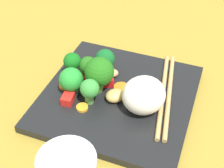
% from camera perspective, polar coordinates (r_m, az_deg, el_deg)
% --- Properties ---
extents(ground_plane, '(1.10, 1.10, 0.02)m').
position_cam_1_polar(ground_plane, '(0.61, 1.08, -3.51)').
color(ground_plane, olive).
extents(square_plate, '(0.28, 0.28, 0.02)m').
position_cam_1_polar(square_plate, '(0.60, 1.10, -2.33)').
color(square_plate, black).
rests_on(square_plate, ground_plane).
extents(rice_mound, '(0.10, 0.10, 0.06)m').
position_cam_1_polar(rice_mound, '(0.55, 5.64, -1.96)').
color(rice_mound, white).
rests_on(rice_mound, square_plate).
extents(broccoli_floret_0, '(0.03, 0.03, 0.05)m').
position_cam_1_polar(broccoli_floret_0, '(0.56, -4.00, -1.00)').
color(broccoli_floret_0, '#569142').
rests_on(broccoli_floret_0, square_plate).
extents(broccoli_floret_1, '(0.03, 0.03, 0.05)m').
position_cam_1_polar(broccoli_floret_1, '(0.61, -7.06, 3.84)').
color(broccoli_floret_1, '#6AA549').
rests_on(broccoli_floret_1, square_plate).
extents(broccoli_floret_2, '(0.05, 0.05, 0.07)m').
position_cam_1_polar(broccoli_floret_2, '(0.57, -2.46, 1.84)').
color(broccoli_floret_2, '#62A03D').
rests_on(broccoli_floret_2, square_plate).
extents(broccoli_floret_3, '(0.04, 0.04, 0.05)m').
position_cam_1_polar(broccoli_floret_3, '(0.61, -4.27, 3.18)').
color(broccoli_floret_3, '#67A656').
rests_on(broccoli_floret_3, square_plate).
extents(broccoli_floret_4, '(0.04, 0.04, 0.05)m').
position_cam_1_polar(broccoli_floret_4, '(0.58, -7.23, 0.75)').
color(broccoli_floret_4, '#5E934B').
rests_on(broccoli_floret_4, square_plate).
extents(broccoli_floret_5, '(0.04, 0.04, 0.05)m').
position_cam_1_polar(broccoli_floret_5, '(0.63, -1.24, 4.46)').
color(broccoli_floret_5, '#6FB152').
rests_on(broccoli_floret_5, square_plate).
extents(carrot_slice_0, '(0.04, 0.04, 0.01)m').
position_cam_1_polar(carrot_slice_0, '(0.61, -3.58, 0.02)').
color(carrot_slice_0, orange).
rests_on(carrot_slice_0, square_plate).
extents(carrot_slice_1, '(0.04, 0.04, 0.01)m').
position_cam_1_polar(carrot_slice_1, '(0.60, 1.38, -0.61)').
color(carrot_slice_1, orange).
rests_on(carrot_slice_1, square_plate).
extents(carrot_slice_2, '(0.03, 0.03, 0.01)m').
position_cam_1_polar(carrot_slice_2, '(0.61, -8.26, -0.22)').
color(carrot_slice_2, orange).
rests_on(carrot_slice_2, square_plate).
extents(carrot_slice_3, '(0.03, 0.03, 0.01)m').
position_cam_1_polar(carrot_slice_3, '(0.64, -3.45, 2.70)').
color(carrot_slice_3, orange).
rests_on(carrot_slice_3, square_plate).
extents(carrot_slice_4, '(0.02, 0.02, 0.00)m').
position_cam_1_polar(carrot_slice_4, '(0.57, -5.30, -4.18)').
color(carrot_slice_4, orange).
rests_on(carrot_slice_4, square_plate).
extents(pepper_chunk_0, '(0.02, 0.03, 0.02)m').
position_cam_1_polar(pepper_chunk_0, '(0.61, -5.52, 0.65)').
color(pepper_chunk_0, red).
rests_on(pepper_chunk_0, square_plate).
extents(pepper_chunk_1, '(0.03, 0.03, 0.02)m').
position_cam_1_polar(pepper_chunk_1, '(0.61, -0.84, 0.61)').
color(pepper_chunk_1, red).
rests_on(pepper_chunk_1, square_plate).
extents(pepper_chunk_2, '(0.02, 0.03, 0.02)m').
position_cam_1_polar(pepper_chunk_2, '(0.58, -7.81, -2.64)').
color(pepper_chunk_2, red).
rests_on(pepper_chunk_2, square_plate).
extents(chicken_piece_0, '(0.04, 0.04, 0.02)m').
position_cam_1_polar(chicken_piece_0, '(0.57, 0.31, -2.02)').
color(chicken_piece_0, '#DBAC5C').
rests_on(chicken_piece_0, square_plate).
extents(chicken_piece_1, '(0.03, 0.03, 0.01)m').
position_cam_1_polar(chicken_piece_1, '(0.63, 0.03, 1.96)').
color(chicken_piece_1, tan).
rests_on(chicken_piece_1, square_plate).
extents(chopstick_pair, '(0.06, 0.22, 0.01)m').
position_cam_1_polar(chopstick_pair, '(0.60, 9.53, -1.66)').
color(chopstick_pair, tan).
rests_on(chopstick_pair, square_plate).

